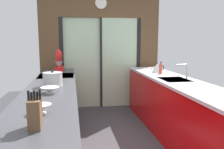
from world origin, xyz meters
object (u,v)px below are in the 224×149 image
object	(u,v)px
mixing_bowl_near	(42,109)
stock_pot	(53,79)
kettle	(157,68)
mixing_bowl_mid	(50,90)
mixing_bowl_far	(55,78)
knife_block	(35,113)
stand_mixer	(59,63)
soap_bottle_far	(161,69)
oven_range	(57,102)

from	to	relation	value
mixing_bowl_near	stock_pot	xyz separation A→B (m)	(0.00, 1.11, 0.05)
kettle	stock_pot	bearing A→B (deg)	-151.72
mixing_bowl_mid	mixing_bowl_far	bearing A→B (deg)	90.00
mixing_bowl_near	mixing_bowl_far	bearing A→B (deg)	90.00
mixing_bowl_mid	knife_block	world-z (taller)	knife_block
stock_pot	kettle	size ratio (longest dim) A/B	0.95
knife_block	stand_mixer	bearing A→B (deg)	90.00
mixing_bowl_mid	kettle	world-z (taller)	kettle
mixing_bowl_mid	stock_pot	bearing A→B (deg)	90.00
mixing_bowl_far	soap_bottle_far	size ratio (longest dim) A/B	0.77
stand_mixer	stock_pot	xyz separation A→B (m)	(-0.00, -1.55, -0.07)
mixing_bowl_near	mixing_bowl_mid	bearing A→B (deg)	90.00
oven_range	soap_bottle_far	bearing A→B (deg)	-4.52
oven_range	mixing_bowl_mid	size ratio (longest dim) A/B	4.45
stand_mixer	kettle	bearing A→B (deg)	-18.30
mixing_bowl_near	mixing_bowl_mid	xyz separation A→B (m)	(0.00, 0.72, -0.00)
kettle	oven_range	bearing A→B (deg)	-178.98
knife_block	soap_bottle_far	world-z (taller)	knife_block
kettle	soap_bottle_far	world-z (taller)	soap_bottle_far
mixing_bowl_near	knife_block	xyz separation A→B (m)	(0.00, -0.32, 0.06)
mixing_bowl_near	mixing_bowl_mid	size ratio (longest dim) A/B	0.76
oven_range	mixing_bowl_near	xyz separation A→B (m)	(0.02, -2.04, 0.51)
mixing_bowl_far	kettle	bearing A→B (deg)	17.38
oven_range	mixing_bowl_near	distance (m)	2.10
stock_pot	oven_range	bearing A→B (deg)	91.14
oven_range	kettle	bearing A→B (deg)	1.02
mixing_bowl_near	mixing_bowl_far	size ratio (longest dim) A/B	0.95
mixing_bowl_mid	soap_bottle_far	distance (m)	2.14
knife_block	soap_bottle_far	xyz separation A→B (m)	(1.78, 2.21, -0.01)
mixing_bowl_near	kettle	bearing A→B (deg)	49.31
mixing_bowl_far	mixing_bowl_near	bearing A→B (deg)	-90.00
knife_block	stock_pot	size ratio (longest dim) A/B	1.06
stand_mixer	stock_pot	distance (m)	1.55
mixing_bowl_mid	kettle	distance (m)	2.24
mixing_bowl_mid	knife_block	distance (m)	1.03
kettle	stand_mixer	bearing A→B (deg)	161.70
knife_block	kettle	world-z (taller)	knife_block
mixing_bowl_near	stock_pot	distance (m)	1.12
stand_mixer	mixing_bowl_far	bearing A→B (deg)	-90.00
mixing_bowl_near	knife_block	bearing A→B (deg)	-90.00
oven_range	mixing_bowl_near	world-z (taller)	mixing_bowl_near
oven_range	mixing_bowl_far	bearing A→B (deg)	-87.99
mixing_bowl_mid	oven_range	bearing A→B (deg)	90.80
mixing_bowl_mid	soap_bottle_far	size ratio (longest dim) A/B	0.96
oven_range	mixing_bowl_mid	world-z (taller)	mixing_bowl_mid
stock_pot	kettle	xyz separation A→B (m)	(1.78, 0.96, -0.01)
mixing_bowl_far	knife_block	bearing A→B (deg)	-90.00
oven_range	knife_block	xyz separation A→B (m)	(0.02, -2.36, 0.57)
mixing_bowl_near	soap_bottle_far	world-z (taller)	soap_bottle_far
kettle	soap_bottle_far	bearing A→B (deg)	-90.60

